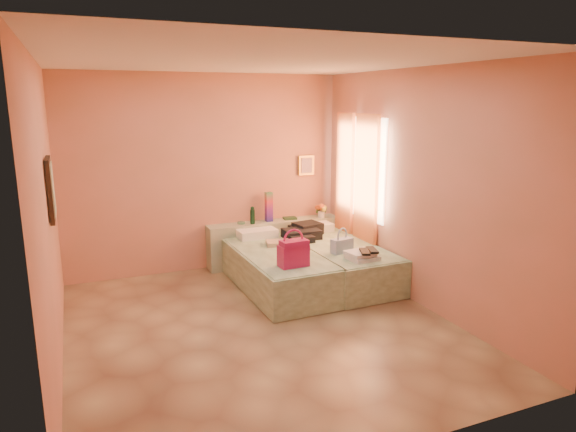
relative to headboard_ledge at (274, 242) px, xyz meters
name	(u,v)px	position (x,y,z in m)	size (l,w,h in m)	color
ground	(262,327)	(-0.98, -2.10, -0.33)	(4.50, 4.50, 0.00)	tan
room_walls	(260,158)	(-0.77, -1.53, 1.46)	(4.02, 4.51, 2.81)	tan
headboard_ledge	(274,242)	(0.00, 0.00, 0.00)	(2.05, 0.30, 0.65)	#A6B090
bed_left	(277,270)	(-0.38, -1.05, -0.08)	(0.90, 2.00, 0.50)	#B6D6AC
bed_right	(338,262)	(0.52, -1.05, -0.08)	(0.90, 2.00, 0.50)	#B6D6AC
water_bottle	(252,216)	(-0.36, -0.05, 0.45)	(0.07, 0.07, 0.24)	#153A23
rainbow_box	(269,207)	(-0.08, 0.02, 0.54)	(0.10, 0.10, 0.44)	#AD1550
small_dish	(241,223)	(-0.52, 0.02, 0.34)	(0.11, 0.11, 0.03)	#498665
green_book	(290,218)	(0.26, 0.01, 0.34)	(0.19, 0.14, 0.03)	#26482A
flower_vase	(321,209)	(0.76, -0.06, 0.45)	(0.19, 0.19, 0.25)	silver
magenta_handbag	(293,253)	(-0.41, -1.67, 0.34)	(0.35, 0.19, 0.32)	#AD1550
khaki_garment	(278,243)	(-0.24, -0.75, 0.20)	(0.32, 0.26, 0.05)	tan
clothes_pile	(304,232)	(0.24, -0.55, 0.26)	(0.55, 0.55, 0.16)	black
blue_handbag	(342,246)	(0.39, -1.41, 0.27)	(0.29, 0.12, 0.19)	#41689D
towel_stack	(362,255)	(0.48, -1.76, 0.23)	(0.35, 0.30, 0.10)	silver
sandal_pair	(369,251)	(0.54, -1.81, 0.29)	(0.20, 0.26, 0.03)	black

